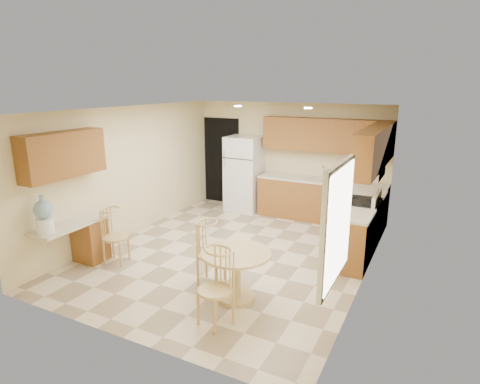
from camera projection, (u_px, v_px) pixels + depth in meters
The scene contains 30 objects.
floor at pixel (232, 253), 7.10m from camera, with size 5.50×5.50×0.00m, color beige.
ceiling at pixel (231, 110), 6.44m from camera, with size 4.50×5.50×0.02m, color white.
wall_back at pixel (289, 159), 9.14m from camera, with size 4.50×0.02×2.50m, color beige.
wall_front at pixel (114, 239), 4.41m from camera, with size 4.50×0.02×2.50m, color beige.
wall_left at pixel (129, 172), 7.76m from camera, with size 0.02×5.50×2.50m, color beige.
wall_right at pixel (369, 202), 5.79m from camera, with size 0.02×5.50×2.50m, color beige.
doorway at pixel (222, 161), 9.94m from camera, with size 0.90×0.02×2.10m, color black.
base_cab_back at pixel (320, 201), 8.71m from camera, with size 2.75×0.60×0.87m, color #945C25.
counter_back at pixel (322, 181), 8.59m from camera, with size 2.75×0.63×0.04m, color beige.
base_cab_right_a at pixel (366, 216), 7.73m from camera, with size 0.60×0.59×0.87m, color #945C25.
counter_right_a at pixel (368, 193), 7.61m from camera, with size 0.63×0.59×0.04m, color beige.
base_cab_right_b at pixel (350, 242), 6.48m from camera, with size 0.60×0.80×0.87m, color #945C25.
counter_right_b at pixel (352, 215), 6.36m from camera, with size 0.63×0.80×0.04m, color beige.
upper_cab_back at pixel (326, 135), 8.46m from camera, with size 2.75×0.33×0.70m, color #945C25.
upper_cab_right at pixel (375, 148), 6.74m from camera, with size 0.33×2.42×0.70m, color #945C25.
upper_cab_left at pixel (63, 155), 6.15m from camera, with size 0.33×1.40×0.70m, color #945C25.
sink at pixel (320, 180), 8.60m from camera, with size 0.78×0.44×0.01m, color silver.
range_hood at pixel (367, 173), 6.87m from camera, with size 0.50×0.76×0.14m, color silver.
desk_pedestal at pixel (91, 240), 6.74m from camera, with size 0.48×0.42×0.72m, color #945C25.
desk_top at pixel (70, 225), 6.31m from camera, with size 0.50×1.20×0.04m, color beige.
window at pixel (338, 224), 4.14m from camera, with size 0.06×1.12×1.30m.
can_light_a at pixel (238, 106), 7.70m from camera, with size 0.14×0.14×0.02m, color white.
can_light_b at pixel (308, 108), 7.09m from camera, with size 0.14×0.14×0.02m, color white.
refrigerator at pixel (244, 174), 9.35m from camera, with size 0.77×0.75×1.74m.
stove at pixel (358, 225), 7.15m from camera, with size 0.65×0.76×1.09m.
dining_table at pixel (236, 269), 5.47m from camera, with size 0.95×0.95×0.70m.
chair_table_a at pixel (208, 249), 5.81m from camera, with size 0.42×0.55×0.96m.
chair_table_b at pixel (211, 284), 4.77m from camera, with size 0.43×0.46×0.98m.
chair_desk at pixel (111, 232), 6.52m from camera, with size 0.41×0.53×0.92m.
water_crock at pixel (44, 216), 5.88m from camera, with size 0.27×0.27×0.57m.
Camera 1 is at (3.10, -5.79, 2.91)m, focal length 30.00 mm.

